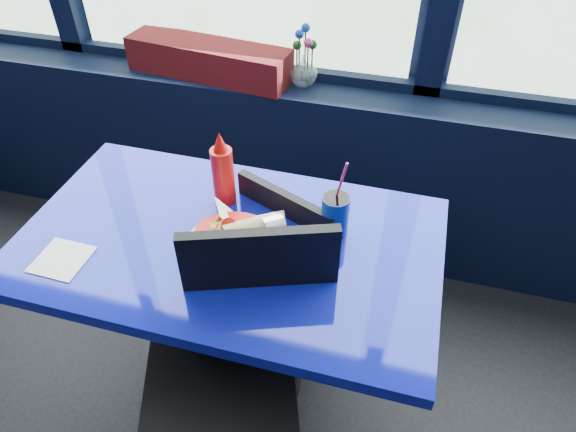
# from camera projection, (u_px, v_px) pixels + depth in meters

# --- Properties ---
(window_sill) EXTENTS (5.00, 0.26, 0.80)m
(window_sill) POSITION_uv_depth(u_px,v_px,m) (239.00, 156.00, 2.39)
(window_sill) COLOR black
(window_sill) RESTS_ON ground
(near_table) EXTENTS (1.20, 0.70, 0.75)m
(near_table) POSITION_uv_depth(u_px,v_px,m) (233.00, 281.00, 1.59)
(near_table) COLOR black
(near_table) RESTS_ON ground
(chair_near_front) EXTENTS (0.54, 0.54, 0.93)m
(chair_near_front) POSITION_uv_depth(u_px,v_px,m) (237.00, 361.00, 1.41)
(chair_near_front) COLOR black
(chair_near_front) RESTS_ON ground
(chair_near_back) EXTENTS (0.49, 0.49, 0.83)m
(chair_near_back) POSITION_uv_depth(u_px,v_px,m) (282.00, 253.00, 1.81)
(chair_near_back) COLOR black
(chair_near_back) RESTS_ON ground
(planter_box) EXTENTS (0.70, 0.25, 0.14)m
(planter_box) POSITION_uv_depth(u_px,v_px,m) (209.00, 59.00, 2.08)
(planter_box) COLOR maroon
(planter_box) RESTS_ON window_sill
(flower_vase) EXTENTS (0.14, 0.14, 0.24)m
(flower_vase) POSITION_uv_depth(u_px,v_px,m) (304.00, 67.00, 2.02)
(flower_vase) COLOR silver
(flower_vase) RESTS_ON window_sill
(food_basket) EXTENTS (0.28, 0.28, 0.09)m
(food_basket) POSITION_uv_depth(u_px,v_px,m) (239.00, 237.00, 1.42)
(food_basket) COLOR red
(food_basket) RESTS_ON near_table
(ketchup_bottle) EXTENTS (0.07, 0.07, 0.25)m
(ketchup_bottle) POSITION_uv_depth(u_px,v_px,m) (223.00, 172.00, 1.52)
(ketchup_bottle) COLOR red
(ketchup_bottle) RESTS_ON near_table
(soda_cup) EXTENTS (0.08, 0.08, 0.27)m
(soda_cup) POSITION_uv_depth(u_px,v_px,m) (335.00, 214.00, 1.45)
(soda_cup) COLOR navy
(soda_cup) RESTS_ON near_table
(napkin) EXTENTS (0.14, 0.14, 0.00)m
(napkin) POSITION_uv_depth(u_px,v_px,m) (62.00, 259.00, 1.40)
(napkin) COLOR white
(napkin) RESTS_ON near_table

